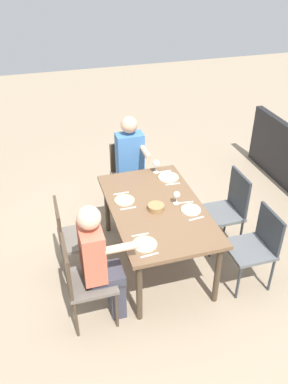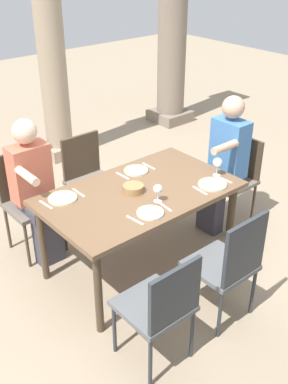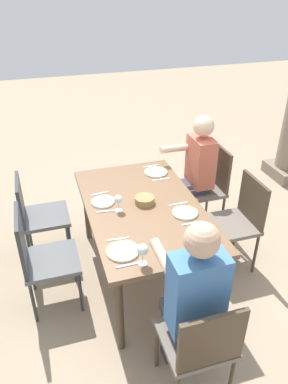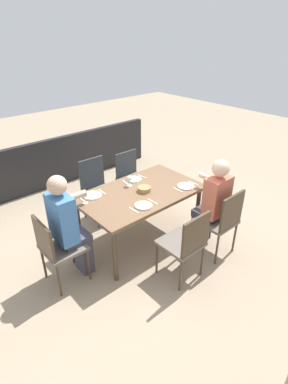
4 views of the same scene
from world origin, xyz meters
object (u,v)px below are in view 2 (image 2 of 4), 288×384
plate_0 (63,198)px  plate_2 (136,170)px  chair_mid_south (230,262)px  plate_1 (150,213)px  wine_glass_3 (217,163)px  bread_basket (133,188)px  chair_mid_north (89,175)px  chair_head_east (234,174)px  stone_column_centre (51,50)px  diner_man_white (224,161)px  dining_table (140,199)px  chair_west_south (161,305)px  plate_3 (212,184)px  stone_column_far (172,29)px  chair_west_north (28,195)px  wine_glass_1 (158,189)px  diner_woman_green (35,188)px

plate_0 → plate_2: bearing=0.1°
chair_mid_south → plate_1: bearing=113.7°
wine_glass_3 → bread_basket: (-0.74, 0.24, -0.09)m
chair_mid_north → chair_head_east: 1.44m
chair_mid_south → chair_head_east: 1.45m
plate_2 → bread_basket: 0.37m
wine_glass_3 → chair_mid_south: bearing=-130.8°
chair_head_east → stone_column_centre: bearing=101.3°
diner_man_white → stone_column_centre: size_ratio=0.48×
wine_glass_3 → bread_basket: wine_glass_3 is taller
plate_1 → bread_basket: (0.12, 0.34, 0.02)m
dining_table → wine_glass_3: size_ratio=9.71×
chair_west_south → diner_man_white: diner_man_white is taller
chair_head_east → plate_2: bearing=163.7°
diner_man_white → chair_mid_south: bearing=-136.5°
plate_3 → bread_basket: size_ratio=1.44×
dining_table → stone_column_far: 3.79m
chair_head_east → wine_glass_3: 0.68m
chair_west_north → chair_west_south: size_ratio=1.07×
bread_basket → plate_3: bearing=-30.7°
stone_column_centre → plate_0: size_ratio=11.94×
dining_table → bread_basket: size_ratio=9.46×
plate_2 → bread_basket: bread_basket is taller
chair_mid_north → plate_2: 0.66m
stone_column_centre → bread_basket: bearing=-107.0°
chair_mid_south → diner_man_white: bearing=43.5°
stone_column_centre → plate_3: (-0.19, -2.85, -0.60)m
chair_west_south → stone_column_far: 4.84m
chair_mid_north → plate_3: (0.43, -1.22, 0.25)m
dining_table → plate_2: plate_2 is taller
wine_glass_1 → bread_basket: (-0.05, 0.24, -0.08)m
chair_west_north → bread_basket: (0.52, -0.88, 0.25)m
chair_west_north → wine_glass_1: 1.30m
plate_3 → wine_glass_3: bearing=31.7°
plate_3 → dining_table: bearing=149.1°
chair_head_east → wine_glass_1: bearing=-169.8°
chair_head_east → diner_woman_green: (-1.79, 0.73, 0.18)m
chair_west_south → chair_mid_south: (0.66, -0.01, 0.02)m
chair_mid_south → plate_1: size_ratio=4.48×
chair_head_east → diner_woman_green: size_ratio=0.68×
chair_west_north → chair_mid_south: bearing=-69.8°
plate_1 → bread_basket: 0.36m
plate_3 → stone_column_centre: bearing=86.2°
dining_table → chair_west_south: size_ratio=1.83×
chair_head_east → chair_west_south: bearing=-153.4°
chair_mid_south → diner_man_white: 1.32m
chair_west_south → plate_3: chair_west_south is taller
chair_west_south → plate_2: bearing=57.1°
plate_0 → plate_1: size_ratio=1.12×
plate_2 → bread_basket: size_ratio=1.29×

